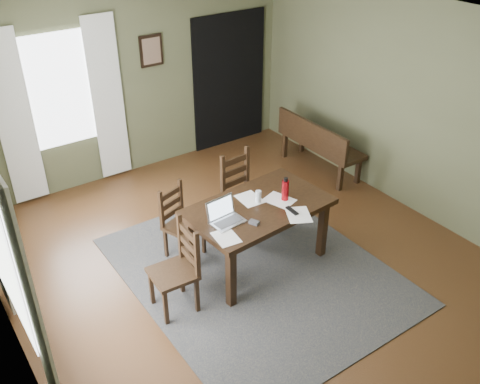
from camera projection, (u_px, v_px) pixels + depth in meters
ground at (255, 271)px, 6.07m from camera, size 5.00×6.00×0.01m
room_shell at (258, 125)px, 5.14m from camera, size 5.02×6.02×2.71m
rug at (255, 270)px, 6.07m from camera, size 2.60×3.20×0.01m
dining_table at (258, 212)px, 5.85m from camera, size 1.62×1.04×0.77m
chair_end at (177, 269)px, 5.34m from camera, size 0.45×0.45×0.98m
chair_back_left at (181, 223)px, 6.12m from camera, size 0.49×0.49×0.88m
chair_back_right at (243, 194)px, 6.54m from camera, size 0.49×0.50×1.03m
bench at (318, 141)px, 7.84m from camera, size 0.46×1.45×0.82m
laptop at (224, 216)px, 5.52m from camera, size 0.36×0.30×0.23m
computer_mouse at (254, 222)px, 5.49m from camera, size 0.10×0.12×0.03m
tv_remote at (292, 211)px, 5.69m from camera, size 0.06×0.18×0.02m
drinking_glass at (258, 197)px, 5.81m from camera, size 0.08×0.08×0.14m
water_bottle at (285, 190)px, 5.83m from camera, size 0.09×0.09×0.27m
paper_a at (226, 237)px, 5.29m from camera, size 0.25×0.31×0.00m
paper_b at (298, 215)px, 5.63m from camera, size 0.36×0.39×0.00m
paper_c at (250, 199)px, 5.90m from camera, size 0.25×0.31×0.00m
paper_d at (279, 200)px, 5.88m from camera, size 0.33×0.38×0.00m
window_back at (59, 91)px, 6.92m from camera, size 1.00×0.01×1.50m
curtain_left_near at (34, 312)px, 3.82m from camera, size 0.03×0.48×2.30m
curtain_back_left at (15, 121)px, 6.72m from camera, size 0.44×0.03×2.30m
curtain_back_right at (108, 100)px, 7.33m from camera, size 0.44×0.03×2.30m
framed_picture at (151, 51)px, 7.42m from camera, size 0.34×0.03×0.44m
doorway_back at (229, 81)px, 8.42m from camera, size 1.30×0.03×2.10m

